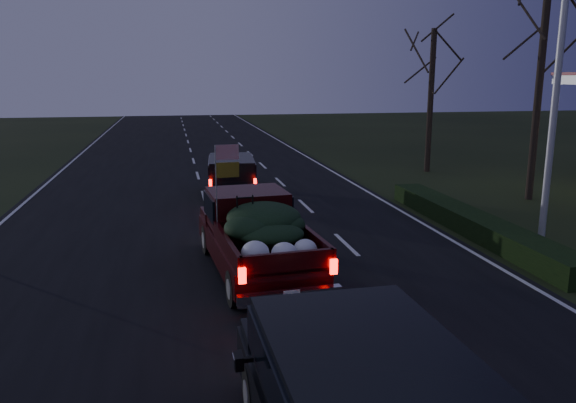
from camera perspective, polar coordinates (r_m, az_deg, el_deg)
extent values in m
plane|color=black|center=(13.12, -5.99, -8.47)|extent=(120.00, 120.00, 0.00)
cube|color=black|center=(13.11, -5.99, -8.43)|extent=(14.00, 120.00, 0.02)
cube|color=black|center=(18.17, 18.22, -2.08)|extent=(1.00, 10.00, 0.60)
cylinder|color=silver|center=(17.75, 25.64, 10.72)|extent=(0.20, 0.20, 9.00)
cylinder|color=black|center=(23.56, 24.13, 10.39)|extent=(0.28, 0.28, 8.50)
cylinder|color=black|center=(29.11, 14.27, 9.80)|extent=(0.28, 0.28, 7.00)
cube|color=black|center=(13.75, -3.27, -4.69)|extent=(2.49, 5.33, 0.57)
cube|color=black|center=(14.42, -4.16, -0.68)|extent=(2.05, 1.81, 0.93)
cube|color=black|center=(14.40, -4.17, -0.28)|extent=(2.14, 1.71, 0.57)
cube|color=black|center=(12.40, -1.87, -5.08)|extent=(2.15, 3.05, 0.06)
ellipsoid|color=black|center=(12.77, -2.24, -2.40)|extent=(1.80, 1.99, 0.62)
cylinder|color=gray|center=(13.20, -7.30, 1.24)|extent=(0.03, 0.03, 2.07)
cube|color=red|center=(13.11, -6.19, 5.00)|extent=(0.54, 0.06, 0.35)
cube|color=gold|center=(13.17, -6.15, 3.21)|extent=(0.54, 0.06, 0.35)
cube|color=black|center=(22.92, -5.75, 2.10)|extent=(2.17, 4.51, 0.55)
cube|color=black|center=(22.60, -5.77, 3.54)|extent=(1.96, 3.32, 0.73)
cube|color=black|center=(22.58, -5.78, 3.72)|extent=(2.05, 3.23, 0.44)
cube|color=black|center=(6.27, 8.98, -18.96)|extent=(2.12, 3.86, 0.87)
cube|color=black|center=(6.23, 9.01, -18.28)|extent=(2.23, 3.75, 0.52)
cube|color=black|center=(7.16, -5.05, -15.81)|extent=(0.11, 0.24, 0.17)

